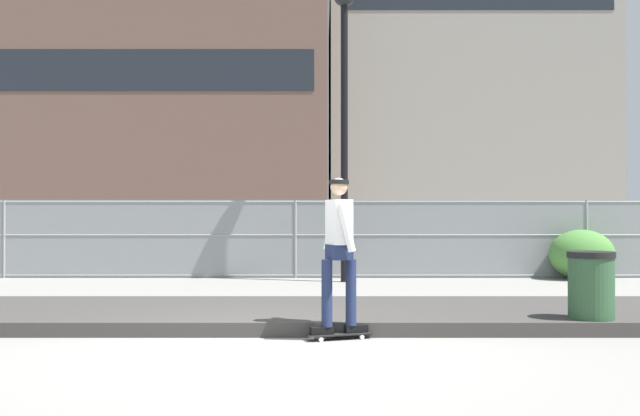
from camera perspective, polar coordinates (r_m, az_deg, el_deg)
ground_plane at (r=7.95m, az=-4.43°, el=-11.38°), size 120.00×120.00×0.00m
gravel_berm at (r=10.05m, az=-3.50°, el=-8.58°), size 12.74×2.81×0.18m
skateboard at (r=8.56m, az=1.41°, el=-10.21°), size 0.82×0.45×0.07m
skater at (r=8.45m, az=1.41°, el=-2.94°), size 0.71×0.62×1.87m
chain_fence at (r=16.71m, az=-2.14°, el=-2.50°), size 27.76×0.06×1.85m
street_lamp at (r=15.93m, az=1.84°, el=8.81°), size 0.44×0.44×6.54m
parked_car_near at (r=19.77m, az=-8.87°, el=-2.47°), size 4.55×2.26×1.66m
parked_car_mid at (r=20.03m, az=9.26°, el=-2.45°), size 4.45×2.04×1.66m
library_building at (r=51.17m, az=-11.26°, el=6.95°), size 20.53×15.82×16.40m
office_block at (r=53.69m, az=11.02°, el=11.63°), size 18.95×13.04×25.69m
shrub_left at (r=17.41m, az=20.32°, el=-3.55°), size 1.50×1.22×1.16m
trash_bin at (r=9.56m, az=20.98°, el=-6.37°), size 0.59×0.59×1.03m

